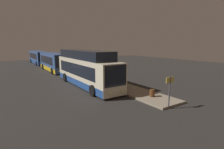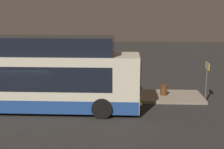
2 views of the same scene
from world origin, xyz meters
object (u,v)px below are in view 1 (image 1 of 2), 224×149
Objects in this scene: passenger_boarding at (120,80)px; trash_bin at (152,93)px; bus_third at (38,57)px; passenger_waiting at (121,78)px; suitcase at (124,82)px; bus_lead at (86,70)px; sign_post at (170,87)px; bus_second at (54,62)px.

trash_bin is (3.63, 0.90, -0.65)m from passenger_boarding.
bus_third is 6.76× the size of passenger_waiting.
bus_third is 12.35× the size of suitcase.
bus_lead is 4.66m from passenger_boarding.
passenger_waiting is 0.85m from suitcase.
sign_post is (10.28, 2.01, -0.17)m from bus_lead.
bus_second reaches higher than passenger_waiting.
bus_second is at bearing 82.66° from passenger_waiting.
bus_second is 6.02× the size of passenger_boarding.
bus_second reaches higher than sign_post.
passenger_waiting is 2.69× the size of trash_bin.
passenger_waiting is (-0.95, 0.87, -0.01)m from passenger_boarding.
trash_bin is at bearing 147.72° from passenger_boarding.
bus_lead is at bearing -168.92° from sign_post.
bus_second is at bearing -40.15° from passenger_boarding.
trash_bin is at bearing -106.29° from passenger_waiting.
passenger_boarding is 6.10m from sign_post.
bus_second reaches higher than bus_third.
bus_lead is at bearing -131.96° from suitcase.
passenger_boarding is 2.72× the size of trash_bin.
passenger_waiting reaches higher than trash_bin.
bus_second is at bearing -168.83° from suitcase.
trash_bin is at bearing 162.40° from sign_post.
bus_lead is 7.01× the size of passenger_waiting.
suitcase is at bearing 169.99° from sign_post.
bus_third is at bearing -42.75° from passenger_boarding.
passenger_waiting is (3.25, 2.77, -0.70)m from bus_lead.
bus_third is at bearing 180.00° from bus_second.
bus_second is at bearing -180.00° from bus_lead.
bus_third reaches higher than passenger_boarding.
bus_third reaches higher than passenger_waiting.
bus_third is 6.68× the size of passenger_boarding.
bus_second is 24.12m from sign_post.
bus_lead is at bearing -0.00° from bus_third.
passenger_boarding is at bearing 6.02° from bus_second.
bus_third is 30.84m from passenger_waiting.
trash_bin is (-2.45, 0.78, -1.17)m from sign_post.
bus_lead reaches higher than suitcase.
passenger_waiting is at bearing 173.87° from sign_post.
passenger_waiting is 4.62m from trash_bin.
passenger_boarding is at bearing -178.87° from sign_post.
sign_post is at bearing 11.08° from bus_lead.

